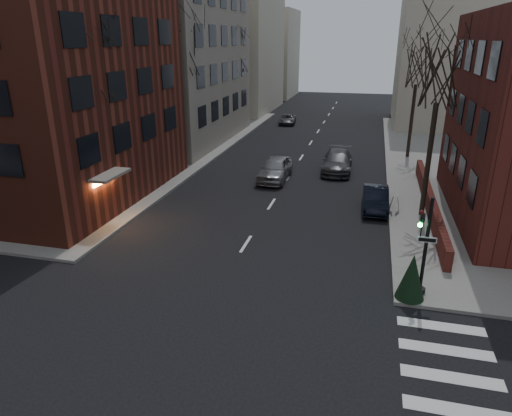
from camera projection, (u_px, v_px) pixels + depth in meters
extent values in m
cube|color=gray|center=(15.00, 139.00, 45.74)|extent=(44.00, 44.00, 0.15)
cube|color=maroon|center=(15.00, 49.00, 27.26)|extent=(15.00, 15.00, 18.00)
cube|color=#571E19|center=(430.00, 201.00, 26.79)|extent=(0.35, 16.00, 1.00)
cube|color=beige|center=(223.00, 42.00, 62.09)|extent=(14.00, 16.00, 18.00)
cube|color=beige|center=(464.00, 53.00, 51.04)|extent=(14.00, 14.00, 16.00)
cube|color=beige|center=(265.00, 54.00, 77.77)|extent=(10.00, 12.00, 14.00)
cylinder|color=black|center=(426.00, 247.00, 17.48)|extent=(0.14, 0.14, 4.00)
cylinder|color=black|center=(419.00, 290.00, 18.15)|extent=(0.44, 0.44, 0.20)
imported|color=black|center=(422.00, 226.00, 17.24)|extent=(0.16, 0.20, 1.00)
sphere|color=#19FF4C|center=(420.00, 225.00, 17.19)|extent=(0.18, 0.18, 0.18)
cube|color=white|center=(427.00, 240.00, 17.25)|extent=(0.70, 0.03, 0.22)
cylinder|color=#2D231C|center=(103.00, 156.00, 25.40)|extent=(0.28, 0.28, 6.65)
cylinder|color=#2D231C|center=(185.00, 118.00, 36.23)|extent=(0.28, 0.28, 7.00)
cylinder|color=#2D231C|center=(236.00, 100.00, 49.06)|extent=(0.28, 0.28, 6.30)
cylinder|color=#2D231C|center=(428.00, 161.00, 25.06)|extent=(0.28, 0.28, 6.30)
cylinder|color=#2D231C|center=(411.00, 121.00, 37.83)|extent=(0.28, 0.28, 5.95)
cylinder|color=black|center=(172.00, 135.00, 32.64)|extent=(0.12, 0.12, 6.00)
sphere|color=#FFA54C|center=(169.00, 90.00, 31.55)|extent=(0.36, 0.36, 0.36)
cylinder|color=black|center=(246.00, 100.00, 50.79)|extent=(0.12, 0.12, 6.00)
sphere|color=#FFA54C|center=(246.00, 71.00, 49.70)|extent=(0.36, 0.36, 0.36)
imported|color=black|center=(375.00, 199.00, 27.09)|extent=(1.56, 4.16, 1.36)
imported|color=gray|center=(275.00, 169.00, 32.76)|extent=(2.05, 4.90, 1.66)
imported|color=#3E3D42|center=(337.00, 161.00, 34.83)|extent=(2.31, 5.42, 1.56)
imported|color=#403F44|center=(287.00, 119.00, 54.05)|extent=(2.26, 4.17, 1.11)
cube|color=silver|center=(395.00, 203.00, 26.47)|extent=(0.48, 0.64, 0.99)
cone|color=black|center=(412.00, 276.00, 17.50)|extent=(1.47, 1.47, 1.85)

